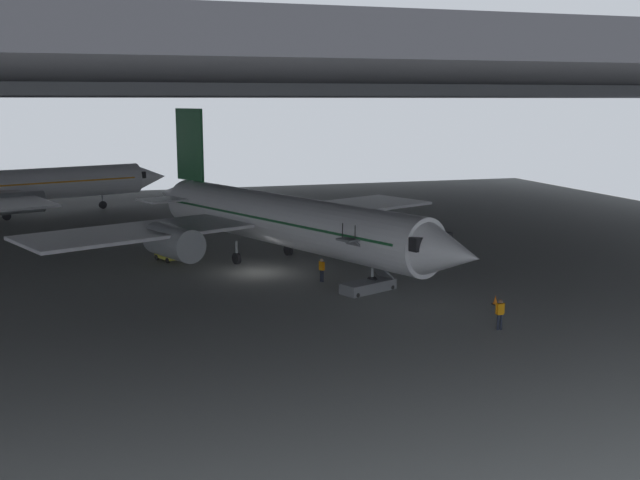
# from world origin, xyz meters

# --- Properties ---
(ground_plane) EXTENTS (110.00, 110.00, 0.00)m
(ground_plane) POSITION_xyz_m (0.00, 0.00, 0.00)
(ground_plane) COLOR slate
(hangar_structure) EXTENTS (121.00, 99.00, 14.77)m
(hangar_structure) POSITION_xyz_m (-0.06, 13.76, 14.14)
(hangar_structure) COLOR #4C4F54
(hangar_structure) RESTS_ON ground_plane
(airplane_main) EXTENTS (36.21, 36.21, 11.84)m
(airplane_main) POSITION_xyz_m (2.24, 2.39, 3.52)
(airplane_main) COLOR white
(airplane_main) RESTS_ON ground_plane
(boarding_stairs) EXTENTS (4.48, 2.98, 4.74)m
(boarding_stairs) POSITION_xyz_m (5.83, -7.52, 0.74)
(boarding_stairs) COLOR slate
(boarding_stairs) RESTS_ON ground_plane
(crew_worker_near_nose) EXTENTS (0.55, 0.24, 1.76)m
(crew_worker_near_nose) POSITION_xyz_m (9.91, -17.61, 1.02)
(crew_worker_near_nose) COLOR #232838
(crew_worker_near_nose) RESTS_ON ground_plane
(crew_worker_by_stairs) EXTENTS (0.37, 0.48, 1.67)m
(crew_worker_by_stairs) POSITION_xyz_m (3.72, -4.02, 0.95)
(crew_worker_by_stairs) COLOR #232838
(crew_worker_by_stairs) RESTS_ON ground_plane
(airplane_distant) EXTENTS (33.44, 33.20, 10.88)m
(airplane_distant) POSITION_xyz_m (-19.35, 34.75, 3.34)
(airplane_distant) COLOR white
(airplane_distant) RESTS_ON ground_plane
(traffic_cone_orange) EXTENTS (0.36, 0.36, 0.60)m
(traffic_cone_orange) POSITION_xyz_m (12.37, -12.87, 0.29)
(traffic_cone_orange) COLOR black
(traffic_cone_orange) RESTS_ON ground_plane
(baggage_tug) EXTENTS (2.06, 2.50, 0.90)m
(baggage_tug) POSITION_xyz_m (-5.92, 6.24, 0.53)
(baggage_tug) COLOR yellow
(baggage_tug) RESTS_ON ground_plane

